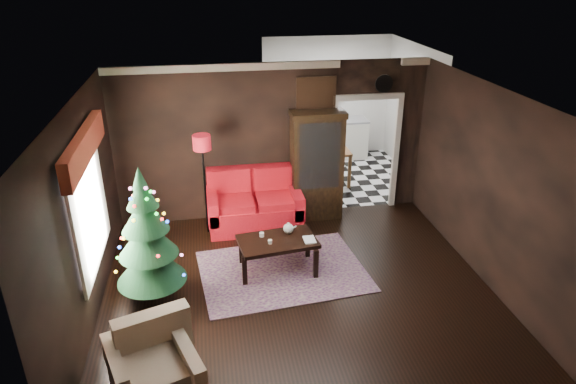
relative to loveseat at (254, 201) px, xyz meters
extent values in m
plane|color=black|center=(0.40, -2.05, -0.50)|extent=(5.50, 5.50, 0.00)
plane|color=white|center=(0.40, -2.05, 2.30)|extent=(5.50, 5.50, 0.00)
plane|color=black|center=(0.40, 0.45, 0.90)|extent=(5.50, 0.00, 5.50)
plane|color=black|center=(0.40, -4.55, 0.90)|extent=(5.50, 0.00, 5.50)
plane|color=black|center=(-2.35, -2.05, 0.90)|extent=(0.00, 5.50, 5.50)
plane|color=black|center=(3.15, -2.05, 0.90)|extent=(0.00, 5.50, 5.50)
cube|color=white|center=(-2.31, -1.85, 0.95)|extent=(0.05, 1.60, 1.40)
cube|color=maroon|center=(-2.23, -1.85, 1.77)|extent=(0.12, 2.10, 0.35)
plane|color=white|center=(2.10, 1.95, -0.50)|extent=(3.00, 3.00, 0.00)
cube|color=white|center=(2.10, 3.40, 1.20)|extent=(0.70, 0.06, 0.70)
cube|color=#5B3D4E|center=(0.25, -1.53, -0.49)|extent=(2.62, 2.02, 0.01)
cylinder|color=white|center=(-0.03, -1.34, 0.06)|extent=(0.09, 0.09, 0.06)
cylinder|color=beige|center=(0.06, -1.56, 0.06)|extent=(0.09, 0.09, 0.06)
imported|color=#856652|center=(0.56, -1.57, 0.15)|extent=(0.17, 0.02, 0.24)
cylinder|color=white|center=(2.35, 0.40, 1.88)|extent=(0.32, 0.32, 0.06)
cube|color=#BD7348|center=(1.15, 0.41, 1.75)|extent=(0.62, 0.05, 0.52)
cube|color=white|center=(2.10, 3.15, -0.05)|extent=(1.80, 0.60, 0.90)
camera|label=1|loc=(-0.77, -8.01, 3.82)|focal=31.71mm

